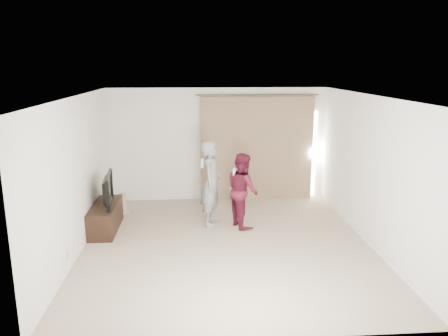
{
  "coord_description": "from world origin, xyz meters",
  "views": [
    {
      "loc": [
        -0.55,
        -7.16,
        3.1
      ],
      "look_at": [
        0.03,
        1.2,
        1.11
      ],
      "focal_mm": 35.0,
      "sensor_mm": 36.0,
      "label": 1
    }
  ],
  "objects": [
    {
      "name": "ceiling",
      "position": [
        0.0,
        0.0,
        2.6
      ],
      "size": [
        5.0,
        5.5,
        0.01
      ],
      "primitive_type": "cube",
      "color": "white",
      "rests_on": "wall_back"
    },
    {
      "name": "tv_console",
      "position": [
        -2.27,
        0.89,
        0.25
      ],
      "size": [
        0.46,
        1.31,
        0.51
      ],
      "primitive_type": "cube",
      "color": "black",
      "rests_on": "ground"
    },
    {
      "name": "floor",
      "position": [
        0.0,
        0.0,
        0.0
      ],
      "size": [
        5.5,
        5.5,
        0.0
      ],
      "primitive_type": "plane",
      "color": "#BEA98E",
      "rests_on": "ground"
    },
    {
      "name": "person_woman",
      "position": [
        0.38,
        0.94,
        0.73
      ],
      "size": [
        0.75,
        0.85,
        1.46
      ],
      "color": "#521224",
      "rests_on": "ground"
    },
    {
      "name": "wall_left",
      "position": [
        -2.5,
        -0.0,
        1.3
      ],
      "size": [
        0.04,
        5.5,
        2.6
      ],
      "color": "white",
      "rests_on": "ground"
    },
    {
      "name": "person_man",
      "position": [
        -0.22,
        1.04,
        0.84
      ],
      "size": [
        0.55,
        0.7,
        1.68
      ],
      "color": "gray",
      "rests_on": "ground"
    },
    {
      "name": "scratching_post",
      "position": [
        -2.1,
        1.92,
        0.17
      ],
      "size": [
        0.31,
        0.31,
        0.41
      ],
      "color": "tan",
      "rests_on": "ground"
    },
    {
      "name": "curtain",
      "position": [
        0.91,
        2.68,
        1.2
      ],
      "size": [
        2.8,
        0.11,
        2.46
      ],
      "color": "tan",
      "rests_on": "ground"
    },
    {
      "name": "tv",
      "position": [
        -2.27,
        0.89,
        0.8
      ],
      "size": [
        0.25,
        1.04,
        0.59
      ],
      "primitive_type": "imported",
      "rotation": [
        0.0,
        0.0,
        1.68
      ],
      "color": "black",
      "rests_on": "tv_console"
    },
    {
      "name": "wall_back",
      "position": [
        0.0,
        2.75,
        1.3
      ],
      "size": [
        5.0,
        0.04,
        2.6
      ],
      "primitive_type": "cube",
      "color": "white",
      "rests_on": "ground"
    }
  ]
}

